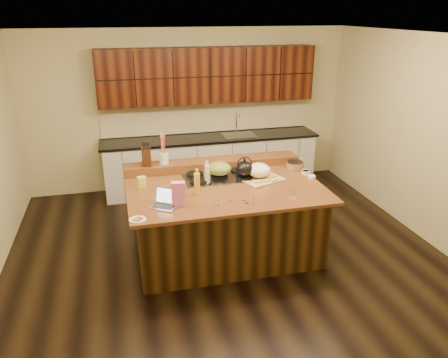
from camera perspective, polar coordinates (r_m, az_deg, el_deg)
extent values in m
cube|color=black|center=(5.82, 0.12, -9.44)|extent=(5.50, 5.00, 0.01)
cube|color=silver|center=(5.00, 0.15, 18.29)|extent=(5.50, 5.00, 0.01)
cube|color=#BFB685|center=(7.62, -4.55, 8.99)|extent=(5.50, 0.01, 2.70)
cube|color=#BFB685|center=(3.10, 11.79, -10.69)|extent=(5.50, 0.01, 2.70)
cube|color=#BFB685|center=(6.48, 24.58, 4.89)|extent=(0.01, 5.00, 2.70)
cube|color=black|center=(5.60, 0.13, -5.53)|extent=(2.22, 1.42, 0.88)
cube|color=black|center=(5.41, 0.13, -1.17)|extent=(2.40, 1.60, 0.04)
cube|color=black|center=(6.02, -1.51, 2.01)|extent=(2.40, 0.30, 0.12)
cube|color=gray|center=(5.67, -0.62, 0.18)|extent=(0.92, 0.52, 0.02)
cylinder|color=black|center=(5.72, -3.84, 0.59)|extent=(0.22, 0.22, 0.03)
cylinder|color=black|center=(5.85, 1.94, 1.09)|extent=(0.22, 0.22, 0.03)
cylinder|color=black|center=(5.49, -3.35, -0.35)|extent=(0.22, 0.22, 0.03)
cylinder|color=black|center=(5.62, 2.67, 0.20)|extent=(0.22, 0.22, 0.03)
cylinder|color=black|center=(5.66, -0.62, 0.40)|extent=(0.22, 0.22, 0.03)
cube|color=silver|center=(7.61, -1.70, 1.97)|extent=(3.60, 0.62, 0.90)
cube|color=black|center=(7.47, -1.74, 5.38)|extent=(3.70, 0.66, 0.04)
cube|color=gray|center=(7.58, 1.97, 5.74)|extent=(0.55, 0.42, 0.01)
cylinder|color=gray|center=(7.70, 1.62, 7.41)|extent=(0.02, 0.02, 0.36)
cube|color=black|center=(7.40, -2.08, 13.38)|extent=(3.60, 0.34, 0.90)
cube|color=#BFB685|center=(7.69, -2.26, 8.00)|extent=(3.60, 0.03, 0.50)
ellipsoid|color=black|center=(5.58, 2.69, 1.32)|extent=(0.25, 0.25, 0.20)
ellipsoid|color=olive|center=(5.63, -0.62, 1.38)|extent=(0.41, 0.41, 0.17)
cube|color=#B7B7BC|center=(4.88, -7.88, -3.65)|extent=(0.34, 0.31, 0.01)
cube|color=black|center=(4.87, -7.89, -3.57)|extent=(0.26, 0.22, 0.00)
cube|color=#B7B7BC|center=(4.92, -7.44, -2.17)|extent=(0.27, 0.20, 0.18)
cube|color=silver|center=(4.91, -7.46, -2.19)|extent=(0.24, 0.18, 0.15)
cylinder|color=yellow|center=(5.13, -3.54, -0.65)|extent=(0.09, 0.09, 0.27)
cylinder|color=silver|center=(5.45, -2.23, 0.62)|extent=(0.07, 0.07, 0.25)
cube|color=tan|center=(5.61, 4.98, -0.07)|extent=(0.60, 0.52, 0.02)
ellipsoid|color=white|center=(5.63, 4.59, 1.16)|extent=(0.30, 0.30, 0.18)
cube|color=#EDD872|center=(5.46, 4.48, -0.35)|extent=(0.11, 0.03, 0.03)
cube|color=#EDD872|center=(5.50, 5.58, -0.24)|extent=(0.11, 0.03, 0.03)
cube|color=#EDD872|center=(5.53, 6.66, -0.14)|extent=(0.11, 0.03, 0.03)
cylinder|color=gray|center=(5.62, 6.12, 0.12)|extent=(0.20, 0.08, 0.01)
cylinder|color=white|center=(5.75, 11.36, 0.24)|extent=(0.12, 0.12, 0.04)
cylinder|color=white|center=(5.92, 10.56, 0.91)|extent=(0.10, 0.10, 0.04)
cylinder|color=white|center=(5.90, 10.64, 0.84)|extent=(0.13, 0.13, 0.04)
cylinder|color=#996B3F|center=(6.04, 9.24, 1.67)|extent=(0.28, 0.28, 0.09)
cone|color=silver|center=(5.19, 9.08, -1.78)|extent=(0.08, 0.08, 0.07)
cube|color=pink|center=(4.86, -5.96, -1.96)|extent=(0.16, 0.11, 0.28)
cylinder|color=white|center=(4.64, -11.22, -5.23)|extent=(0.22, 0.22, 0.01)
cube|color=#D0C749|center=(5.43, -10.71, -0.44)|extent=(0.12, 0.10, 0.14)
cylinder|color=white|center=(5.87, -7.85, 2.66)|extent=(0.13, 0.13, 0.14)
cube|color=black|center=(5.84, -10.09, 2.91)|extent=(0.13, 0.20, 0.23)
ellipsoid|color=red|center=(4.86, -0.78, -3.52)|extent=(0.02, 0.02, 0.02)
ellipsoid|color=#198C26|center=(4.86, -1.33, -3.53)|extent=(0.02, 0.02, 0.02)
ellipsoid|color=red|center=(4.93, 2.87, -3.14)|extent=(0.02, 0.02, 0.02)
ellipsoid|color=#198C26|center=(5.01, -0.79, -2.71)|extent=(0.02, 0.02, 0.02)
ellipsoid|color=red|center=(5.06, 3.89, -2.51)|extent=(0.02, 0.02, 0.02)
ellipsoid|color=#198C26|center=(5.00, 2.59, -2.79)|extent=(0.02, 0.02, 0.02)
ellipsoid|color=red|center=(4.95, 3.04, -3.06)|extent=(0.02, 0.02, 0.02)
ellipsoid|color=#198C26|center=(4.91, 3.87, -3.25)|extent=(0.02, 0.02, 0.02)
ellipsoid|color=red|center=(4.98, 0.84, -2.88)|extent=(0.02, 0.02, 0.02)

